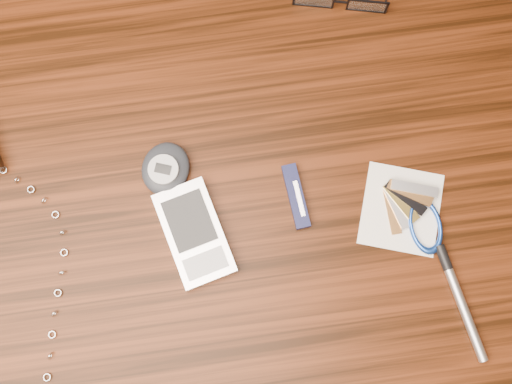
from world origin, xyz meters
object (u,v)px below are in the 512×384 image
at_px(pda_phone, 194,233).
at_px(notepad_keys, 413,215).
at_px(pocket_knife, 296,196).
at_px(desk, 208,228).
at_px(silver_pen, 458,293).
at_px(pedometer, 165,169).

xyz_separation_m(pda_phone, notepad_keys, (0.27, -0.01, -0.00)).
bearing_deg(pocket_knife, desk, -176.41).
bearing_deg(desk, silver_pen, -24.96).
relative_size(pedometer, silver_pen, 0.59).
bearing_deg(desk, pda_phone, -117.42).
bearing_deg(desk, pedometer, 120.24).
distance_m(desk, notepad_keys, 0.28).
xyz_separation_m(desk, notepad_keys, (0.25, -0.04, 0.11)).
xyz_separation_m(pedometer, silver_pen, (0.32, -0.20, -0.01)).
height_order(pedometer, pocket_knife, pedometer).
relative_size(desk, pocket_knife, 12.31).
distance_m(notepad_keys, pocket_knife, 0.14).
distance_m(desk, pocket_knife, 0.16).
bearing_deg(pda_phone, silver_pen, -20.69).
bearing_deg(pedometer, pda_phone, -73.17).
distance_m(pda_phone, silver_pen, 0.32).
bearing_deg(silver_pen, pedometer, 148.83).
xyz_separation_m(desk, pedometer, (-0.04, 0.06, 0.11)).
height_order(pedometer, silver_pen, pedometer).
bearing_deg(silver_pen, desk, 155.04).
xyz_separation_m(pedometer, notepad_keys, (0.29, -0.10, -0.01)).
bearing_deg(notepad_keys, pedometer, 161.49).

